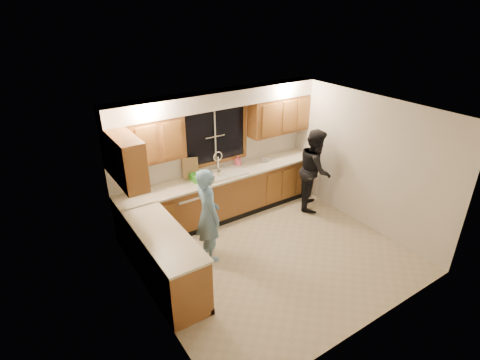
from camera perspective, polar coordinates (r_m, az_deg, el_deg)
name	(u,v)px	position (r m, az deg, el deg)	size (l,w,h in m)	color
floor	(273,256)	(6.56, 5.02, -11.39)	(4.20, 4.20, 0.00)	#C3B496
ceiling	(280,113)	(5.43, 6.04, 10.09)	(4.20, 4.20, 0.00)	white
wall_back	(215,153)	(7.32, -3.81, 4.09)	(4.20, 4.20, 0.00)	silver
wall_left	(148,233)	(5.01, -13.86, -7.80)	(3.80, 3.80, 0.00)	silver
wall_right	(365,162)	(7.29, 18.54, 2.63)	(3.80, 3.80, 0.00)	silver
base_cabinets_back	(224,196)	(7.43, -2.47, -2.44)	(4.20, 0.60, 0.88)	#915A2A
base_cabinets_left	(164,261)	(5.83, -11.45, -11.96)	(0.60, 1.90, 0.88)	#915A2A
countertop_back	(224,175)	(7.21, -2.48, 0.73)	(4.20, 0.63, 0.04)	#F0E8CA
countertop_left	(162,235)	(5.56, -11.73, -8.17)	(0.63, 1.90, 0.04)	#F0E8CA
upper_cabinets_left	(145,142)	(6.43, -14.31, 5.65)	(1.35, 0.33, 0.75)	#915A2A
upper_cabinets_right	(279,115)	(7.77, 5.96, 9.80)	(1.35, 0.33, 0.75)	#915A2A
upper_cabinets_return	(126,161)	(5.75, -16.91, 2.85)	(0.33, 0.90, 0.75)	#915A2A
soffit	(218,99)	(6.84, -3.33, 12.21)	(4.20, 0.35, 0.30)	white
window_frame	(215,136)	(7.19, -3.85, 6.65)	(1.44, 0.03, 1.14)	black
sink	(223,177)	(7.24, -2.55, 0.53)	(0.86, 0.52, 0.57)	white
dishwasher	(185,209)	(7.10, -8.32, -4.46)	(0.60, 0.56, 0.82)	white
stove	(181,282)	(5.41, -9.01, -15.09)	(0.58, 0.75, 0.90)	white
man	(208,215)	(6.10, -4.90, -5.33)	(0.59, 0.39, 1.63)	#6C9FCC
woman	(315,169)	(7.75, 11.35, 1.61)	(0.82, 0.64, 1.68)	black
knife_block	(133,189)	(6.68, -16.03, -1.37)	(0.11, 0.09, 0.20)	#976029
cutting_board	(190,168)	(7.04, -7.57, 1.80)	(0.30, 0.02, 0.40)	tan
dish_crate	(198,177)	(6.98, -6.35, 0.44)	(0.27, 0.25, 0.13)	green
soap_bottle	(238,161)	(7.54, -0.35, 2.96)	(0.10, 0.10, 0.21)	#F85E85
bowl	(265,160)	(7.80, 3.82, 3.06)	(0.19, 0.19, 0.05)	silver
can_left	(213,180)	(6.85, -4.14, 0.01)	(0.07, 0.07, 0.13)	beige
can_right	(219,174)	(7.06, -3.20, 0.90)	(0.07, 0.07, 0.13)	beige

